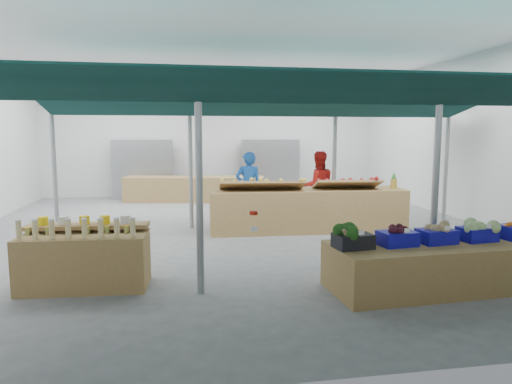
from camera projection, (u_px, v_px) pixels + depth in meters
floor at (236, 231)px, 10.47m from camera, size 13.00×13.00×0.00m
hall at (229, 117)px, 11.55m from camera, size 13.00×13.00×13.00m
pole_grid at (286, 155)px, 8.66m from camera, size 10.00×4.60×3.00m
awnings at (287, 104)px, 8.53m from camera, size 9.50×7.08×0.30m
back_shelving_left at (143, 169)px, 15.80m from camera, size 2.00×0.50×2.00m
back_shelving_right at (270, 168)px, 16.55m from camera, size 2.00×0.50×2.00m
bottle_shelf at (86, 258)px, 6.60m from camera, size 1.81×1.18×1.07m
veg_counter at (447, 265)px, 6.59m from camera, size 3.49×1.35×0.67m
fruit_counter at (307, 210)px, 10.51m from camera, size 4.51×1.26×0.96m
far_counter at (195, 189)px, 15.09m from camera, size 4.65×1.70×0.82m
vendor_left at (248, 188)px, 11.33m from camera, size 0.67×0.46×1.79m
vendor_right at (318, 186)px, 11.63m from camera, size 0.90×0.71×1.79m
crate_broccoli at (353, 237)px, 6.19m from camera, size 0.54×0.43×0.35m
crate_beets at (397, 236)px, 6.35m from camera, size 0.54×0.43×0.29m
crate_celeriac at (437, 233)px, 6.48m from camera, size 0.54×0.43×0.31m
crate_cabbage at (477, 230)px, 6.63m from camera, size 0.54×0.43×0.35m
sparrow at (346, 233)px, 6.03m from camera, size 0.12×0.09×0.11m
pole_ribbon at (254, 214)px, 6.46m from camera, size 0.12×0.12×0.28m
apple_heap_yellow at (262, 183)px, 10.19m from camera, size 1.96×0.87×0.27m
apple_heap_red at (347, 182)px, 10.43m from camera, size 1.56×0.83×0.27m
pineapple at (394, 181)px, 10.56m from camera, size 0.14×0.14×0.39m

